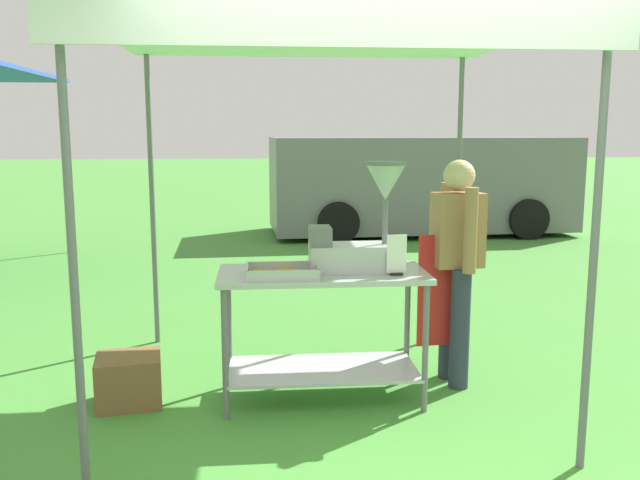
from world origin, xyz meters
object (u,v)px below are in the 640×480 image
at_px(donut_fryer, 361,229).
at_px(supply_crate, 129,380).
at_px(stall_canopy, 321,40).
at_px(vendor, 456,260).
at_px(van_grey, 419,184).
at_px(donut_tray, 282,274).
at_px(donut_cart, 323,309).
at_px(menu_sign, 397,258).

bearing_deg(donut_fryer, supply_crate, 179.03).
bearing_deg(stall_canopy, vendor, 7.30).
xyz_separation_m(vendor, van_grey, (1.43, 7.13, -0.03)).
bearing_deg(donut_tray, donut_cart, 26.62).
relative_size(donut_cart, donut_fryer, 1.90).
height_order(donut_tray, menu_sign, menu_sign).
distance_m(donut_cart, van_grey, 7.74).
bearing_deg(vendor, supply_crate, -175.13).
bearing_deg(menu_sign, donut_fryer, 144.06).
bearing_deg(donut_tray, stall_canopy, 40.62).
height_order(donut_cart, donut_tray, donut_tray).
relative_size(stall_canopy, supply_crate, 5.98).
bearing_deg(donut_tray, supply_crate, 170.76).
height_order(donut_fryer, vendor, same).
bearing_deg(menu_sign, donut_tray, 179.10).
height_order(stall_canopy, donut_tray, stall_canopy).
height_order(donut_tray, van_grey, van_grey).
relative_size(menu_sign, supply_crate, 0.56).
distance_m(donut_fryer, menu_sign, 0.31).
height_order(menu_sign, van_grey, van_grey).
bearing_deg(stall_canopy, donut_tray, -139.38).
distance_m(stall_canopy, donut_tray, 1.52).
bearing_deg(supply_crate, menu_sign, -5.77).
bearing_deg(van_grey, stall_canopy, -108.24).
distance_m(donut_cart, supply_crate, 1.38).
bearing_deg(supply_crate, donut_tray, -9.24).
distance_m(donut_cart, donut_fryer, 0.59).
bearing_deg(donut_fryer, stall_canopy, 159.52).
xyz_separation_m(donut_tray, donut_fryer, (0.53, 0.14, 0.26)).
bearing_deg(donut_fryer, donut_tray, -165.21).
relative_size(donut_cart, vendor, 0.85).
bearing_deg(supply_crate, vendor, 4.87).
relative_size(stall_canopy, van_grey, 0.53).
relative_size(menu_sign, van_grey, 0.05).
xyz_separation_m(stall_canopy, menu_sign, (0.46, -0.25, -1.38)).
distance_m(donut_fryer, supply_crate, 1.85).
relative_size(stall_canopy, menu_sign, 10.69).
xyz_separation_m(donut_cart, donut_tray, (-0.27, -0.14, 0.27)).
height_order(donut_fryer, menu_sign, donut_fryer).
xyz_separation_m(donut_fryer, vendor, (0.71, 0.22, -0.26)).
relative_size(donut_tray, menu_sign, 1.74).
bearing_deg(vendor, donut_tray, -163.85).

